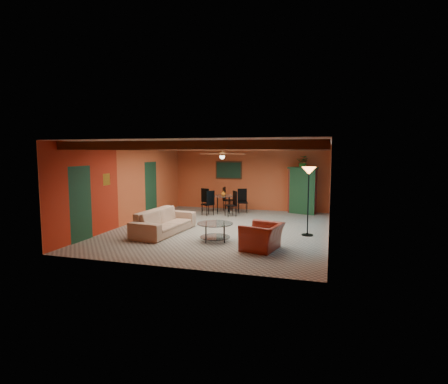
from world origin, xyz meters
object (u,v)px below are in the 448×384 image
(dining_table, at_px, (223,201))
(potted_plant, at_px, (303,162))
(armoire, at_px, (302,191))
(floor_lamp, at_px, (308,201))
(sofa, at_px, (164,221))
(vase, at_px, (223,187))
(armchair, at_px, (262,237))
(coffee_table, at_px, (215,232))

(dining_table, relative_size, potted_plant, 3.65)
(armoire, bearing_deg, potted_plant, 0.00)
(dining_table, height_order, floor_lamp, floor_lamp)
(sofa, xyz_separation_m, armoire, (3.69, 4.77, 0.53))
(sofa, xyz_separation_m, vase, (0.70, 3.87, 0.71))
(floor_lamp, bearing_deg, armchair, -117.69)
(armchair, bearing_deg, vase, -141.77)
(armchair, relative_size, vase, 5.59)
(dining_table, bearing_deg, armoire, 16.62)
(armoire, distance_m, floor_lamp, 3.91)
(sofa, height_order, armchair, sofa)
(vase, bearing_deg, dining_table, 0.00)
(sofa, xyz_separation_m, coffee_table, (1.76, -0.50, -0.10))
(armoire, relative_size, floor_lamp, 0.88)
(floor_lamp, relative_size, vase, 11.14)
(armchair, bearing_deg, potted_plant, -173.86)
(armoire, bearing_deg, dining_table, -144.22)
(floor_lamp, bearing_deg, dining_table, 139.05)
(coffee_table, bearing_deg, sofa, 164.15)
(coffee_table, distance_m, vase, 4.57)
(armchair, relative_size, dining_table, 0.54)
(armchair, height_order, floor_lamp, floor_lamp)
(sofa, height_order, coffee_table, sofa)
(armchair, relative_size, floor_lamp, 0.50)
(coffee_table, relative_size, floor_lamp, 0.49)
(potted_plant, bearing_deg, floor_lamp, -83.39)
(armchair, bearing_deg, floor_lamp, 163.78)
(sofa, xyz_separation_m, potted_plant, (3.69, 4.77, 1.66))
(dining_table, xyz_separation_m, vase, (0.00, 0.00, 0.57))
(dining_table, relative_size, vase, 10.33)
(coffee_table, height_order, potted_plant, potted_plant)
(sofa, relative_size, floor_lamp, 1.20)
(coffee_table, distance_m, potted_plant, 5.88)
(sofa, relative_size, potted_plant, 4.74)
(sofa, height_order, armoire, armoire)
(armoire, bearing_deg, sofa, -108.60)
(armchair, xyz_separation_m, vase, (-2.46, 4.87, 0.73))
(sofa, xyz_separation_m, armchair, (3.15, -1.00, -0.03))
(sofa, distance_m, armchair, 3.31)
(armoire, relative_size, vase, 9.77)
(dining_table, distance_m, potted_plant, 3.48)
(potted_plant, distance_m, vase, 3.27)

